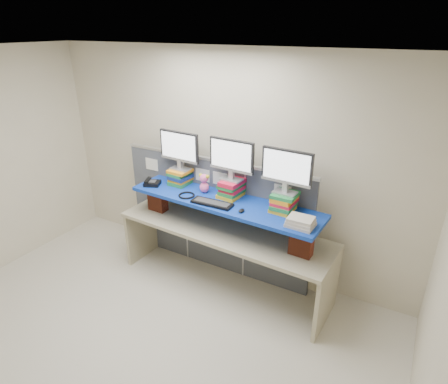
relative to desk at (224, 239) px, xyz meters
The scene contains 18 objects.
room 1.70m from the desk, 101.23° to the right, with size 5.00×4.00×2.80m.
cubicle_partition 0.43m from the desk, 136.08° to the left, with size 2.60×0.06×1.53m.
desk is the anchor object (origin of this frame).
brick_pier_left 1.03m from the desk, behind, with size 0.24×0.13×0.32m, color maroon.
brick_pier_right 1.03m from the desk, ahead, with size 0.24×0.13×0.32m, color maroon.
blue_board 0.51m from the desk, behind, with size 2.32×0.58×0.04m, color #0C2C97.
book_stack_left 0.96m from the desk, 167.07° to the left, with size 0.27×0.32×0.19m.
book_stack_center 0.64m from the desk, 76.01° to the left, with size 0.26×0.32×0.21m.
book_stack_right 0.94m from the desk, ahead, with size 0.26×0.32×0.21m.
monitor_left 1.23m from the desk, 167.68° to the left, with size 0.55×0.17×0.48m.
monitor_center 1.02m from the desk, 75.34° to the left, with size 0.55×0.17×0.48m.
monitor_right 1.22m from the desk, ahead, with size 0.55×0.17×0.48m.
keyboard 0.57m from the desk, 110.83° to the right, with size 0.48×0.18×0.03m.
mouse 0.65m from the desk, 28.88° to the right, with size 0.05×0.10×0.03m, color black.
desk_phone 1.15m from the desk, behind, with size 0.24×0.23×0.08m.
headset 0.70m from the desk, 164.48° to the right, with size 0.19×0.19×0.02m, color black.
plush_toy 0.72m from the desk, 167.13° to the left, with size 0.14×0.10×0.24m.
binder_stack 1.13m from the desk, ahead, with size 0.27×0.22×0.10m.
Camera 1 is at (2.18, -1.89, 3.00)m, focal length 30.00 mm.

